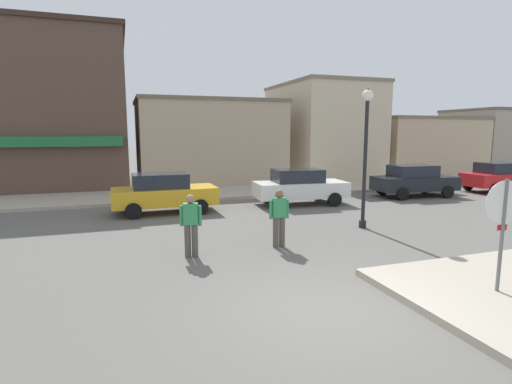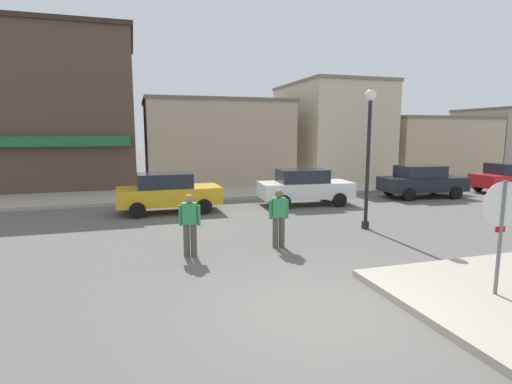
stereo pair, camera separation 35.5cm
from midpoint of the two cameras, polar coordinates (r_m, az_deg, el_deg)
ground_plane at (r=7.48m, az=10.74°, el=-16.55°), size 160.00×160.00×0.00m
kerb_far at (r=20.35m, az=-7.67°, el=-0.23°), size 80.00×4.00×0.15m
stop_sign at (r=8.67m, az=32.63°, el=-3.71°), size 0.81×0.13×2.30m
lamp_post at (r=13.41m, az=16.56°, el=7.36°), size 0.36×0.36×4.54m
parked_car_nearest at (r=16.11m, az=-11.84°, el=0.00°), size 4.02×1.91×1.56m
parked_car_second at (r=17.56m, az=7.52°, el=0.81°), size 4.12×2.11×1.56m
parked_car_third at (r=21.04m, az=23.04°, el=1.47°), size 4.11×2.10×1.56m
parked_car_fourth at (r=24.88m, az=32.96°, el=1.77°), size 4.05×1.96×1.56m
pedestrian_crossing_near at (r=10.96m, az=4.20°, el=-3.52°), size 0.56×0.26×1.61m
pedestrian_crossing_far at (r=10.26m, az=-8.47°, el=-4.42°), size 0.56×0.30×1.61m
building_corner_shop at (r=26.09m, az=-27.05°, el=10.25°), size 9.54×8.17×8.69m
building_storefront_left_near at (r=25.34m, az=-5.36°, el=7.14°), size 8.67×6.15×5.09m
building_storefront_left_mid at (r=28.78m, az=10.87°, el=8.56°), size 5.76×8.07×6.46m
building_storefront_right_near at (r=32.54m, az=23.47°, el=6.03°), size 8.32×6.10×4.24m
building_storefront_right_far at (r=37.71m, az=31.73°, el=6.27°), size 5.22×5.67×4.97m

